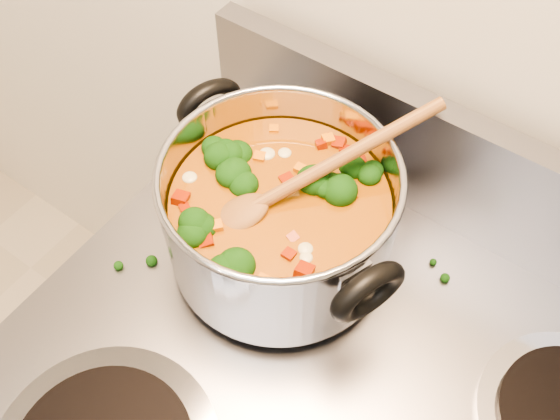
% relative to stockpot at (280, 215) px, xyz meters
% --- Properties ---
extents(stockpot, '(0.31, 0.25, 0.15)m').
position_rel_stockpot_xyz_m(stockpot, '(0.00, 0.00, 0.00)').
color(stockpot, '#ABABB3').
rests_on(stockpot, electric_range).
extents(wooden_spoon, '(0.16, 0.24, 0.09)m').
position_rel_stockpot_xyz_m(wooden_spoon, '(0.01, 0.01, 0.04)').
color(wooden_spoon, brown).
rests_on(wooden_spoon, stockpot).
extents(cooktop_crumbs, '(0.35, 0.31, 0.01)m').
position_rel_stockpot_xyz_m(cooktop_crumbs, '(-0.05, -0.02, -0.08)').
color(cooktop_crumbs, black).
rests_on(cooktop_crumbs, electric_range).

